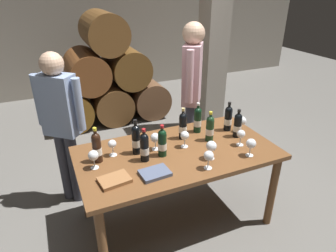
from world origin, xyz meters
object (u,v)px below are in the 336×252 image
(wine_glass_3, at_px, (185,136))
(wine_bottle_5, at_px, (238,125))
(wine_bottle_4, at_px, (183,126))
(wine_glass_7, at_px, (242,121))
(wine_bottle_1, at_px, (136,139))
(wine_bottle_8, at_px, (198,119))
(wine_glass_0, at_px, (93,156))
(wine_bottle_6, at_px, (97,147))
(wine_bottle_7, at_px, (144,147))
(wine_bottle_0, at_px, (162,142))
(dining_table, at_px, (177,160))
(sommelier_presenting, at_px, (192,86))
(leather_ledger, at_px, (155,173))
(wine_glass_1, at_px, (211,147))
(wine_bottle_2, at_px, (228,118))
(tasting_notebook, at_px, (114,180))
(wine_glass_8, at_px, (209,156))
(wine_glass_5, at_px, (241,135))
(taster_seated_left, at_px, (61,119))
(wine_glass_2, at_px, (112,145))
(wine_bottle_3, at_px, (210,128))
(wine_glass_4, at_px, (155,138))

(wine_glass_3, bearing_deg, wine_bottle_5, -2.26)
(wine_bottle_4, height_order, wine_glass_7, wine_bottle_4)
(wine_bottle_1, distance_m, wine_bottle_8, 0.68)
(wine_bottle_8, xyz_separation_m, wine_glass_0, (-1.03, -0.23, -0.02))
(wine_bottle_6, bearing_deg, wine_bottle_7, -21.43)
(wine_bottle_0, bearing_deg, wine_glass_3, 12.48)
(dining_table, xyz_separation_m, wine_bottle_1, (-0.33, 0.11, 0.22))
(sommelier_presenting, bearing_deg, wine_bottle_5, -82.30)
(wine_bottle_0, relative_size, wine_bottle_5, 1.02)
(wine_glass_0, xyz_separation_m, leather_ledger, (0.40, -0.27, -0.10))
(sommelier_presenting, bearing_deg, wine_bottle_8, -111.22)
(wine_bottle_4, height_order, wine_glass_1, wine_bottle_4)
(wine_bottle_2, relative_size, tasting_notebook, 1.33)
(wine_bottle_7, relative_size, wine_glass_8, 1.86)
(wine_bottle_7, relative_size, tasting_notebook, 1.30)
(tasting_notebook, bearing_deg, wine_glass_7, 4.54)
(wine_bottle_5, xyz_separation_m, wine_glass_7, (0.10, 0.06, -0.01))
(wine_glass_1, relative_size, leather_ledger, 0.73)
(wine_bottle_2, bearing_deg, wine_bottle_5, -88.42)
(wine_bottle_4, xyz_separation_m, wine_glass_8, (-0.04, -0.52, -0.02))
(wine_bottle_7, bearing_deg, wine_bottle_2, 11.66)
(wine_bottle_2, height_order, wine_glass_3, wine_bottle_2)
(wine_glass_5, bearing_deg, wine_glass_7, 52.26)
(wine_glass_0, height_order, wine_glass_7, wine_glass_7)
(wine_bottle_0, bearing_deg, wine_bottle_6, 166.22)
(wine_glass_5, xyz_separation_m, wine_glass_8, (-0.45, -0.20, 0.00))
(wine_glass_7, distance_m, taster_seated_left, 1.70)
(wine_bottle_0, relative_size, wine_glass_0, 1.80)
(wine_bottle_7, relative_size, wine_glass_3, 1.89)
(wine_bottle_8, bearing_deg, tasting_notebook, -153.83)
(wine_glass_3, bearing_deg, leather_ledger, -143.96)
(wine_bottle_2, xyz_separation_m, wine_bottle_7, (-0.92, -0.19, -0.00))
(wine_bottle_4, height_order, wine_glass_3, wine_bottle_4)
(wine_glass_2, xyz_separation_m, sommelier_presenting, (1.05, 0.60, 0.18))
(tasting_notebook, bearing_deg, wine_glass_1, -8.63)
(dining_table, relative_size, wine_bottle_0, 6.07)
(wine_bottle_8, distance_m, wine_glass_1, 0.49)
(wine_bottle_8, distance_m, wine_glass_0, 1.06)
(wine_bottle_0, bearing_deg, wine_bottle_3, 8.11)
(wine_glass_8, xyz_separation_m, taster_seated_left, (-0.96, 1.05, 0.05))
(wine_bottle_7, xyz_separation_m, tasting_notebook, (-0.30, -0.18, -0.11))
(wine_glass_5, bearing_deg, leather_ledger, -172.47)
(tasting_notebook, bearing_deg, taster_seated_left, 97.66)
(wine_bottle_7, bearing_deg, wine_glass_3, 9.25)
(wine_bottle_5, height_order, sommelier_presenting, sommelier_presenting)
(wine_bottle_7, relative_size, wine_glass_4, 1.83)
(leather_ledger, bearing_deg, wine_glass_0, 141.73)
(wine_bottle_2, distance_m, taster_seated_left, 1.58)
(dining_table, height_order, wine_bottle_8, wine_bottle_8)
(wine_glass_3, height_order, taster_seated_left, taster_seated_left)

